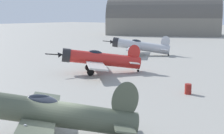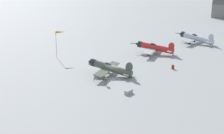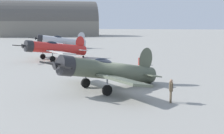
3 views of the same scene
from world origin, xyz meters
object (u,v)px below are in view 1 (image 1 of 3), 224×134
object	(u,v)px
fuel_drum	(188,89)
airplane_mid_apron	(99,59)
airplane_foreground	(50,113)
airplane_far_line	(139,46)

from	to	relation	value
fuel_drum	airplane_mid_apron	bearing A→B (deg)	167.38
airplane_foreground	airplane_far_line	world-z (taller)	airplane_far_line
airplane_far_line	fuel_drum	world-z (taller)	airplane_far_line
airplane_far_line	fuel_drum	size ratio (longest dim) A/B	11.34
airplane_foreground	airplane_far_line	distance (m)	37.23
airplane_mid_apron	airplane_far_line	distance (m)	17.51
airplane_foreground	fuel_drum	xyz separation A→B (m)	(1.61, 14.04, -1.11)
airplane_foreground	airplane_mid_apron	size ratio (longest dim) A/B	0.95
airplane_mid_apron	fuel_drum	size ratio (longest dim) A/B	10.55
airplane_far_line	fuel_drum	bearing A→B (deg)	104.17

